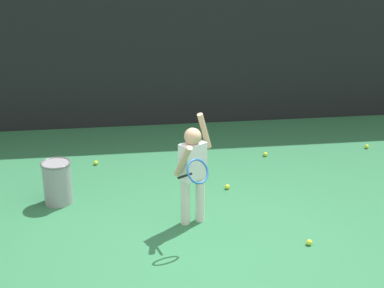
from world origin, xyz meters
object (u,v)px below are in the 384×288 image
object	(u,v)px
tennis_ball_2	(265,154)
tennis_ball_5	(367,146)
ball_hopper	(57,182)
tennis_ball_3	(96,163)
tennis_ball_0	(227,187)
tennis_player	(193,168)
tennis_ball_4	(309,242)

from	to	relation	value
tennis_ball_2	tennis_ball_5	world-z (taller)	same
ball_hopper	tennis_ball_3	world-z (taller)	ball_hopper
tennis_ball_0	tennis_ball_2	distance (m)	1.34
tennis_ball_2	tennis_ball_3	xyz separation A→B (m)	(-2.60, 0.01, 0.00)
tennis_player	tennis_ball_4	xyz separation A→B (m)	(1.23, -0.67, -0.69)
ball_hopper	tennis_ball_2	xyz separation A→B (m)	(3.04, 1.17, -0.26)
ball_hopper	tennis_ball_4	bearing A→B (deg)	-26.57
tennis_ball_2	tennis_ball_3	distance (m)	2.60
tennis_ball_0	tennis_ball_2	xyz separation A→B (m)	(0.81, 1.07, 0.00)
tennis_ball_0	tennis_ball_4	size ratio (longest dim) A/B	1.00
tennis_player	tennis_ball_2	xyz separation A→B (m)	(1.40, 1.93, -0.69)
tennis_ball_2	tennis_ball_4	size ratio (longest dim) A/B	1.00
tennis_player	tennis_ball_0	world-z (taller)	tennis_player
tennis_ball_0	tennis_player	bearing A→B (deg)	-124.38
tennis_ball_0	tennis_ball_5	size ratio (longest dim) A/B	1.00
ball_hopper	tennis_ball_5	size ratio (longest dim) A/B	8.52
tennis_player	ball_hopper	distance (m)	1.87
ball_hopper	tennis_ball_4	xyz separation A→B (m)	(2.87, -1.44, -0.26)
tennis_player	tennis_ball_5	size ratio (longest dim) A/B	20.46
tennis_ball_2	tennis_ball_0	bearing A→B (deg)	-127.05
tennis_ball_4	tennis_player	bearing A→B (deg)	151.27
tennis_ball_4	tennis_ball_5	xyz separation A→B (m)	(1.87, 2.70, 0.00)
tennis_player	tennis_ball_0	xyz separation A→B (m)	(0.59, 0.86, -0.69)
tennis_ball_4	tennis_ball_3	bearing A→B (deg)	133.01
tennis_player	tennis_ball_4	bearing A→B (deg)	-61.50
tennis_ball_4	ball_hopper	bearing A→B (deg)	153.43
ball_hopper	tennis_ball_5	world-z (taller)	ball_hopper
tennis_player	tennis_ball_0	distance (m)	1.25
tennis_ball_3	tennis_ball_2	bearing A→B (deg)	-0.13
tennis_ball_3	tennis_ball_4	world-z (taller)	same
ball_hopper	tennis_ball_5	distance (m)	4.92
tennis_ball_2	tennis_ball_5	xyz separation A→B (m)	(1.70, 0.10, 0.00)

